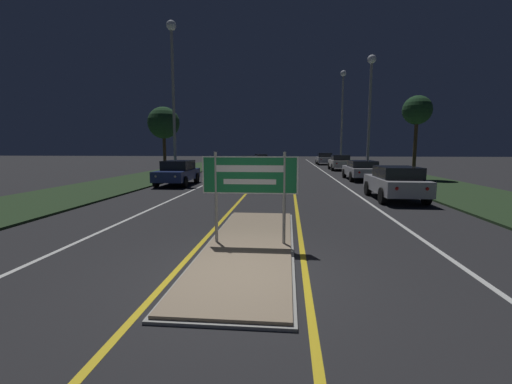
# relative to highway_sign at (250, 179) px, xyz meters

# --- Properties ---
(ground_plane) EXTENTS (160.00, 160.00, 0.00)m
(ground_plane) POSITION_rel_highway_sign_xyz_m (0.00, -1.90, -1.57)
(ground_plane) COLOR #232326
(median_island) EXTENTS (2.00, 7.26, 0.10)m
(median_island) POSITION_rel_highway_sign_xyz_m (0.00, 0.00, -1.53)
(median_island) COLOR #999993
(median_island) RESTS_ON ground_plane
(verge_left) EXTENTS (5.00, 100.00, 0.08)m
(verge_left) POSITION_rel_highway_sign_xyz_m (-9.50, 18.10, -1.53)
(verge_left) COLOR #23381E
(verge_left) RESTS_ON ground_plane
(verge_right) EXTENTS (5.00, 100.00, 0.08)m
(verge_right) POSITION_rel_highway_sign_xyz_m (9.50, 18.10, -1.53)
(verge_right) COLOR #23381E
(verge_right) RESTS_ON ground_plane
(centre_line_yellow_left) EXTENTS (0.12, 70.00, 0.01)m
(centre_line_yellow_left) POSITION_rel_highway_sign_xyz_m (-1.19, 23.10, -1.56)
(centre_line_yellow_left) COLOR gold
(centre_line_yellow_left) RESTS_ON ground_plane
(centre_line_yellow_right) EXTENTS (0.12, 70.00, 0.01)m
(centre_line_yellow_right) POSITION_rel_highway_sign_xyz_m (1.19, 23.10, -1.56)
(centre_line_yellow_right) COLOR gold
(centre_line_yellow_right) RESTS_ON ground_plane
(lane_line_white_left) EXTENTS (0.12, 70.00, 0.01)m
(lane_line_white_left) POSITION_rel_highway_sign_xyz_m (-4.20, 23.10, -1.56)
(lane_line_white_left) COLOR silver
(lane_line_white_left) RESTS_ON ground_plane
(lane_line_white_right) EXTENTS (0.12, 70.00, 0.01)m
(lane_line_white_right) POSITION_rel_highway_sign_xyz_m (4.20, 23.10, -1.56)
(lane_line_white_right) COLOR silver
(lane_line_white_right) RESTS_ON ground_plane
(edge_line_white_left) EXTENTS (0.10, 70.00, 0.01)m
(edge_line_white_left) POSITION_rel_highway_sign_xyz_m (-7.20, 23.10, -1.56)
(edge_line_white_left) COLOR silver
(edge_line_white_left) RESTS_ON ground_plane
(edge_line_white_right) EXTENTS (0.10, 70.00, 0.01)m
(edge_line_white_right) POSITION_rel_highway_sign_xyz_m (7.20, 23.10, -1.56)
(edge_line_white_right) COLOR silver
(edge_line_white_right) RESTS_ON ground_plane
(highway_sign) EXTENTS (2.16, 0.07, 2.08)m
(highway_sign) POSITION_rel_highway_sign_xyz_m (0.00, 0.00, 0.00)
(highway_sign) COLOR #9E9E99
(highway_sign) RESTS_ON median_island
(streetlight_left_near) EXTENTS (0.64, 0.64, 10.30)m
(streetlight_left_near) POSITION_rel_highway_sign_xyz_m (-6.67, 14.75, 5.60)
(streetlight_left_near) COLOR #9E9E99
(streetlight_left_near) RESTS_ON ground_plane
(streetlight_right_near) EXTENTS (0.60, 0.60, 8.69)m
(streetlight_right_near) POSITION_rel_highway_sign_xyz_m (6.60, 17.93, 4.47)
(streetlight_right_near) COLOR #9E9E99
(streetlight_right_near) RESTS_ON ground_plane
(streetlight_right_far) EXTENTS (0.62, 0.62, 10.47)m
(streetlight_right_far) POSITION_rel_highway_sign_xyz_m (6.68, 31.21, 5.64)
(streetlight_right_far) COLOR #9E9E99
(streetlight_right_far) RESTS_ON ground_plane
(car_receding_0) EXTENTS (1.92, 4.21, 1.46)m
(car_receding_0) POSITION_rel_highway_sign_xyz_m (5.51, 7.62, -0.79)
(car_receding_0) COLOR #B7B7BC
(car_receding_0) RESTS_ON ground_plane
(car_receding_1) EXTENTS (2.02, 4.82, 1.36)m
(car_receding_1) POSITION_rel_highway_sign_xyz_m (5.94, 16.77, -0.83)
(car_receding_1) COLOR #B7B7BC
(car_receding_1) RESTS_ON ground_plane
(car_receding_2) EXTENTS (1.93, 4.25, 1.52)m
(car_receding_2) POSITION_rel_highway_sign_xyz_m (5.97, 27.06, -0.76)
(car_receding_2) COLOR silver
(car_receding_2) RESTS_ON ground_plane
(car_receding_3) EXTENTS (2.03, 4.33, 1.55)m
(car_receding_3) POSITION_rel_highway_sign_xyz_m (5.60, 38.06, -0.77)
(car_receding_3) COLOR #B7B7BC
(car_receding_3) RESTS_ON ground_plane
(car_approaching_0) EXTENTS (1.90, 4.13, 1.47)m
(car_approaching_0) POSITION_rel_highway_sign_xyz_m (-5.81, 12.53, -0.80)
(car_approaching_0) COLOR navy
(car_approaching_0) RESTS_ON ground_plane
(car_approaching_1) EXTENTS (1.84, 4.54, 1.47)m
(car_approaching_1) POSITION_rel_highway_sign_xyz_m (-2.87, 25.12, -0.78)
(car_approaching_1) COLOR silver
(car_approaching_1) RESTS_ON ground_plane
(car_approaching_2) EXTENTS (1.93, 4.80, 1.39)m
(car_approaching_2) POSITION_rel_highway_sign_xyz_m (-2.64, 37.40, -0.83)
(car_approaching_2) COLOR #B7B7BC
(car_approaching_2) RESTS_ON ground_plane
(roadside_palm_left) EXTENTS (2.39, 2.39, 5.23)m
(roadside_palm_left) POSITION_rel_highway_sign_xyz_m (-8.59, 18.00, 2.52)
(roadside_palm_left) COLOR #4C3823
(roadside_palm_left) RESTS_ON verge_left
(roadside_palm_right) EXTENTS (1.97, 1.97, 5.71)m
(roadside_palm_right) POSITION_rel_highway_sign_xyz_m (9.65, 17.30, 3.16)
(roadside_palm_right) COLOR #4C3823
(roadside_palm_right) RESTS_ON verge_right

